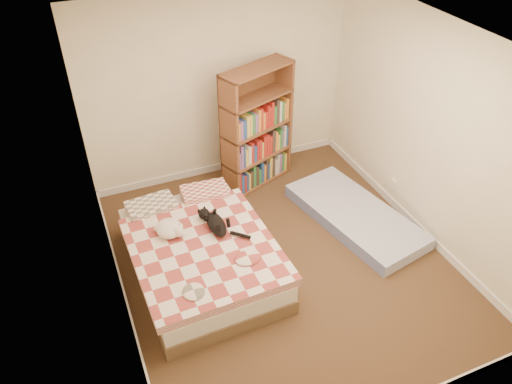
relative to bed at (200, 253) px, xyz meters
name	(u,v)px	position (x,y,z in m)	size (l,w,h in m)	color
room	(285,173)	(0.88, -0.23, 0.96)	(3.51, 4.01, 2.51)	#48321F
bed	(200,253)	(0.00, 0.00, 0.00)	(1.48, 1.99, 0.52)	brown
bookshelf	(256,142)	(1.22, 1.34, 0.35)	(1.10, 0.67, 1.65)	brown
floor_mattress	(355,216)	(2.00, 0.04, -0.16)	(0.81, 1.80, 0.16)	#7282BF
black_cat	(216,222)	(0.22, 0.07, 0.30)	(0.31, 0.68, 0.15)	black
white_dog	(170,229)	(-0.26, 0.15, 0.31)	(0.32, 0.34, 0.15)	silver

